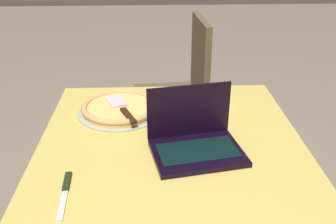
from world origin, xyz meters
name	(u,v)px	position (x,y,z in m)	size (l,w,h in m)	color
dining_table	(171,163)	(0.00, 0.00, 0.61)	(1.03, 0.97, 0.71)	tan
laptop	(195,139)	(0.06, 0.08, 0.76)	(0.29, 0.35, 0.22)	black
pizza_plate	(202,103)	(-0.30, 0.15, 0.73)	(0.24, 0.24, 0.04)	silver
pizza_tray	(120,108)	(-0.24, -0.20, 0.73)	(0.35, 0.35, 0.04)	#91A19B
table_knife	(65,190)	(0.28, -0.33, 0.72)	(0.22, 0.03, 0.01)	#BAB9C3
chair_far	(182,86)	(-0.94, 0.11, 0.53)	(0.44, 0.44, 0.94)	brown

